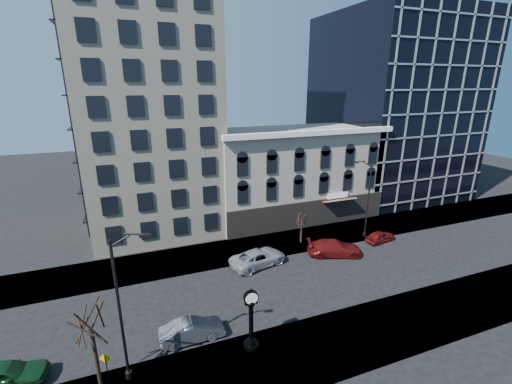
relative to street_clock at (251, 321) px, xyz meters
name	(u,v)px	position (x,y,z in m)	size (l,w,h in m)	color
ground	(251,292)	(2.30, 6.31, -2.25)	(160.00, 160.00, 0.00)	black
sidewalk_far	(226,252)	(2.30, 14.31, -2.19)	(160.00, 6.00, 0.12)	gray
sidewalk_near	(291,355)	(2.30, -1.69, -2.19)	(160.00, 6.00, 0.12)	gray
cream_tower	(144,70)	(-3.82, 25.19, 17.07)	(15.90, 15.40, 42.50)	beige
victorian_row	(293,173)	(14.30, 22.20, 3.75)	(22.60, 11.19, 12.50)	gray
glass_office	(391,108)	(34.30, 27.21, 11.75)	(20.00, 20.15, 28.00)	black
street_clock	(251,321)	(0.00, 0.00, 0.00)	(1.07, 1.07, 4.71)	black
street_lamp_near	(128,270)	(-7.40, 0.10, 5.48)	(2.57, 0.90, 10.08)	black
street_lamp_far	(364,179)	(18.51, 12.51, 5.06)	(2.40, 0.97, 9.52)	black
bare_tree_near	(89,316)	(-9.72, 0.03, 3.10)	(4.03, 4.03, 6.92)	black
bare_tree_far	(302,217)	(11.15, 13.56, 1.00)	(2.43, 2.43, 4.16)	black
warning_sign	(106,363)	(-9.28, 0.31, -0.61)	(0.70, 0.25, 2.21)	black
car_near_a	(4,375)	(-15.18, 2.41, -1.44)	(1.91, 4.76, 1.62)	#143F1E
car_near_b	(192,330)	(-3.70, 2.35, -1.49)	(1.61, 4.62, 1.52)	#595B60
car_far_a	(258,258)	(4.65, 10.59, -1.43)	(2.73, 5.91, 1.64)	#A5A8AD
car_far_b	(334,248)	(13.12, 9.64, -1.41)	(2.36, 5.81, 1.69)	maroon
car_far_c	(380,236)	(20.03, 10.55, -1.60)	(1.54, 3.83, 1.30)	maroon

